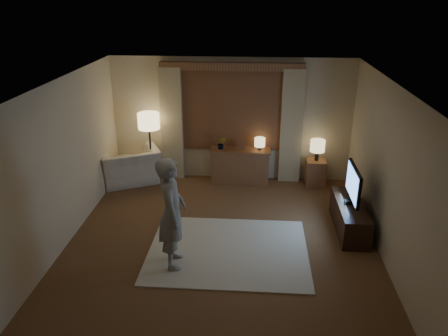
# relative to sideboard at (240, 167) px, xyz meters

# --- Properties ---
(room) EXTENTS (5.04, 5.54, 2.64)m
(room) POSITION_rel_sideboard_xyz_m (-0.20, -2.00, 0.98)
(room) COLOR brown
(room) RESTS_ON ground
(rug) EXTENTS (2.50, 2.00, 0.02)m
(rug) POSITION_rel_sideboard_xyz_m (-0.08, -2.69, -0.34)
(rug) COLOR beige
(rug) RESTS_ON floor
(sideboard) EXTENTS (1.20, 0.40, 0.70)m
(sideboard) POSITION_rel_sideboard_xyz_m (0.00, 0.00, 0.00)
(sideboard) COLOR brown
(sideboard) RESTS_ON floor
(picture_frame) EXTENTS (0.16, 0.02, 0.20)m
(picture_frame) POSITION_rel_sideboard_xyz_m (0.00, 0.00, 0.45)
(picture_frame) COLOR brown
(picture_frame) RESTS_ON sideboard
(plant) EXTENTS (0.17, 0.13, 0.30)m
(plant) POSITION_rel_sideboard_xyz_m (-0.40, 0.00, 0.50)
(plant) COLOR #999999
(plant) RESTS_ON sideboard
(table_lamp_sideboard) EXTENTS (0.22, 0.22, 0.30)m
(table_lamp_sideboard) POSITION_rel_sideboard_xyz_m (0.40, 0.00, 0.55)
(table_lamp_sideboard) COLOR black
(table_lamp_sideboard) RESTS_ON sideboard
(floor_lamp) EXTENTS (0.44, 0.44, 1.52)m
(floor_lamp) POSITION_rel_sideboard_xyz_m (-1.87, -0.14, 0.92)
(floor_lamp) COLOR black
(floor_lamp) RESTS_ON floor
(armchair) EXTENTS (1.53, 1.47, 0.77)m
(armchair) POSITION_rel_sideboard_xyz_m (-2.35, -0.17, 0.04)
(armchair) COLOR beige
(armchair) RESTS_ON floor
(side_table) EXTENTS (0.40, 0.40, 0.56)m
(side_table) POSITION_rel_sideboard_xyz_m (1.58, -0.05, -0.07)
(side_table) COLOR brown
(side_table) RESTS_ON floor
(table_lamp_side) EXTENTS (0.30, 0.30, 0.44)m
(table_lamp_side) POSITION_rel_sideboard_xyz_m (1.58, -0.05, 0.52)
(table_lamp_side) COLOR black
(table_lamp_side) RESTS_ON side_table
(tv_stand) EXTENTS (0.45, 1.40, 0.50)m
(tv_stand) POSITION_rel_sideboard_xyz_m (1.95, -1.88, -0.10)
(tv_stand) COLOR black
(tv_stand) RESTS_ON floor
(tv) EXTENTS (0.22, 0.91, 0.66)m
(tv) POSITION_rel_sideboard_xyz_m (1.94, -1.88, 0.51)
(tv) COLOR black
(tv) RESTS_ON tv_stand
(person) EXTENTS (0.50, 0.68, 1.71)m
(person) POSITION_rel_sideboard_xyz_m (-0.86, -3.10, 0.52)
(person) COLOR gray
(person) RESTS_ON rug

